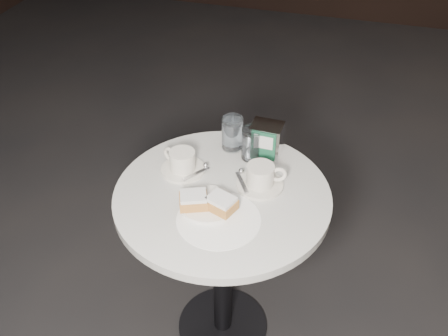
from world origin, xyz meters
TOP-DOWN VIEW (x-y plane):
  - ground at (0.00, 0.00)m, footprint 7.00×7.00m
  - cafe_table at (0.00, 0.00)m, footprint 0.70×0.70m
  - sugar_spill at (0.02, -0.12)m, footprint 0.27×0.27m
  - beignet_plate at (-0.02, -0.08)m, footprint 0.19×0.18m
  - coffee_cup_left at (-0.16, 0.07)m, footprint 0.19×0.19m
  - coffee_cup_right at (0.11, 0.07)m, footprint 0.19×0.19m
  - water_glass_left at (-0.04, 0.25)m, footprint 0.09×0.09m
  - water_glass_right at (0.05, 0.21)m, footprint 0.10×0.10m
  - napkin_dispenser at (0.09, 0.24)m, footprint 0.11×0.09m

SIDE VIEW (x-z plane):
  - ground at x=0.00m, z-range 0.00..0.00m
  - cafe_table at x=0.00m, z-range 0.17..0.92m
  - sugar_spill at x=0.02m, z-range 0.74..0.75m
  - beignet_plate at x=-0.02m, z-range 0.74..0.80m
  - coffee_cup_left at x=-0.16m, z-range 0.74..0.82m
  - coffee_cup_right at x=0.11m, z-range 0.74..0.82m
  - water_glass_right at x=0.05m, z-range 0.74..0.86m
  - water_glass_left at x=-0.04m, z-range 0.74..0.87m
  - napkin_dispenser at x=0.09m, z-range 0.75..0.87m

